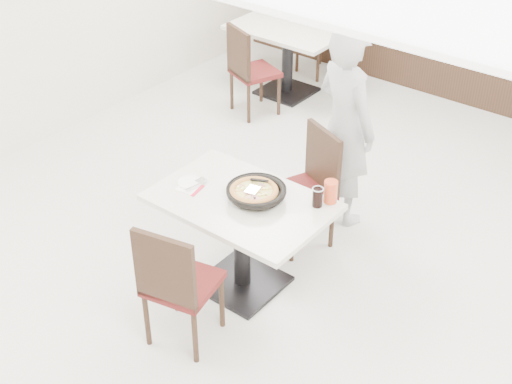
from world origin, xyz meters
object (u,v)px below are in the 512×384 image
Objects in this scene: pizza_pan at (256,194)px; diner_person at (345,126)px; bg_chair_left_far at (320,34)px; chair_near at (183,280)px; pizza at (254,193)px; cola_glass at (317,198)px; bg_table_left at (287,61)px; main_table at (242,244)px; side_plate at (190,182)px; red_cup at (331,192)px; chair_far at (301,191)px; bg_chair_left_near at (255,70)px.

diner_person is (-0.01, 1.13, 0.03)m from pizza_pan.
diner_person is 2.87m from bg_chair_left_far.
diner_person is (0.04, 1.83, 0.35)m from chair_near.
pizza reaches higher than pizza_pan.
pizza is at bearing 73.73° from chair_near.
bg_table_left is (-2.09, 2.55, -0.44)m from cola_glass.
bg_chair_left_far reaches higher than main_table.
side_plate is 0.10× the size of diner_person.
bg_chair_left_far reaches higher than pizza_pan.
side_plate is 1.31× the size of cola_glass.
main_table is at bearing -143.73° from red_cup.
bg_chair_left_far reaches higher than cola_glass.
chair_far and bg_chair_left_far have the same top height.
red_cup is 0.10× the size of diner_person.
bg_table_left is (-2.13, 2.46, -0.45)m from red_cup.
side_plate reaches higher than bg_table_left.
pizza_pan is at bearing 131.36° from bg_chair_left_far.
bg_table_left is (-1.67, 2.13, -0.10)m from chair_far.
pizza_pan is 0.23× the size of diner_person.
bg_chair_left_near is at bearing 128.10° from pizza.
main_table is at bearing -59.58° from bg_table_left.
pizza reaches higher than main_table.
diner_person reaches higher than bg_chair_left_far.
pizza is 2.78m from bg_chair_left_near.
cola_glass is 0.11× the size of bg_table_left.
main_table is at bearing -32.13° from bg_chair_left_near.
pizza_pan is (0.05, -0.61, 0.32)m from chair_far.
chair_near is 2.52× the size of pizza_pan.
chair_far is 0.58× the size of diner_person.
chair_far is at bearing 59.81° from side_plate.
pizza_pan reaches higher than side_plate.
side_plate is at bearing -159.29° from cola_glass.
diner_person is at bearing -9.50° from bg_chair_left_near.
pizza is 0.19× the size of diner_person.
red_cup is at bearing 134.08° from diner_person.
diner_person reaches higher than main_table.
cola_glass is at bearing -50.64° from bg_table_left.
red_cup is at bearing -49.03° from bg_table_left.
side_plate is (-0.48, -0.11, -0.05)m from pizza.
main_table is 1.28m from diner_person.
pizza is at bearing 108.11° from diner_person.
red_cup reaches higher than main_table.
chair_far is 2.71m from bg_table_left.
diner_person is (0.06, 1.20, 0.45)m from main_table.
cola_glass is (0.42, 0.89, 0.34)m from chair_near.
bg_chair_left_far is (-0.04, 1.25, 0.00)m from bg_chair_left_near.
bg_table_left is at bearing -25.53° from diner_person.
main_table is at bearing 8.92° from side_plate.
main_table is 0.57m from side_plate.
pizza is 0.43m from cola_glass.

